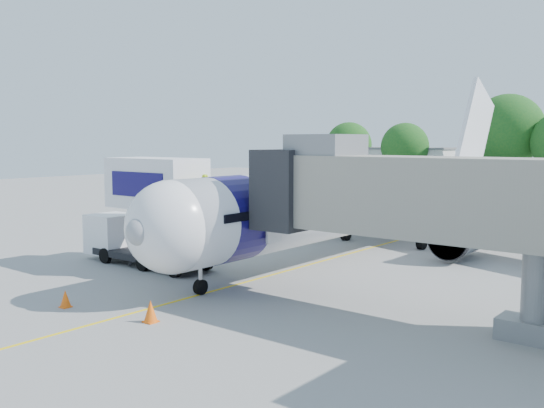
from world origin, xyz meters
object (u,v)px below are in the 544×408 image
Objects in this scene: jet_bridge at (407,197)px; aircraft at (367,199)px; ground_tug at (111,341)px; catering_hiloader at (148,212)px.

aircraft is at bearing 125.70° from jet_bridge.
ground_tug is at bearing -112.53° from jet_bridge.
jet_bridge reaches higher than ground_tug.
catering_hiloader is at bearing 115.95° from ground_tug.
jet_bridge reaches higher than catering_hiloader.
catering_hiloader is 2.07× the size of ground_tug.
aircraft reaches higher than jet_bridge.
jet_bridge is 14.35m from catering_hiloader.
aircraft is 2.71× the size of jet_bridge.
catering_hiloader is at bearing -179.99° from jet_bridge.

